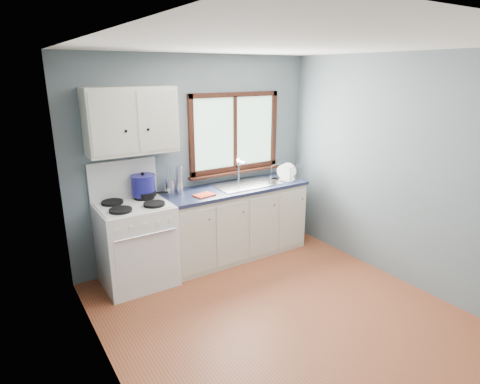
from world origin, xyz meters
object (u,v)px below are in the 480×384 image
gas_range (136,242)px  utensil_crock (170,187)px  stockpot (143,185)px  skillet (145,193)px  base_cabinets (235,225)px  thermos (179,180)px  dish_rack (287,175)px  sink (247,189)px

gas_range → utensil_crock: 0.74m
stockpot → skillet: bearing=-53.2°
base_cabinets → thermos: (-0.70, 0.09, 0.68)m
skillet → dish_rack: bearing=18.6°
base_cabinets → stockpot: 1.31m
stockpot → dish_rack: size_ratio=0.74×
base_cabinets → skillet: 1.26m
sink → dish_rack: bearing=-4.0°
stockpot → utensil_crock: size_ratio=0.85×
dish_rack → thermos: bearing=150.9°
base_cabinets → skillet: size_ratio=4.55×
gas_range → dish_rack: gas_range is taller
sink → thermos: size_ratio=2.54×
gas_range → skillet: bearing=36.8°
gas_range → sink: bearing=0.7°
thermos → skillet: bearing=175.5°
utensil_crock → thermos: 0.14m
gas_range → utensil_crock: bearing=19.4°
stockpot → thermos: 0.42m
gas_range → sink: 1.53m
stockpot → utensil_crock: (0.32, 0.02, -0.07)m
base_cabinets → sink: 0.48m
stockpot → gas_range: bearing=-139.6°
skillet → gas_range: bearing=-119.5°
utensil_crock → thermos: utensil_crock is taller
sink → stockpot: bearing=173.9°
sink → dish_rack: 0.63m
base_cabinets → thermos: 0.98m
skillet → dish_rack: 1.91m
stockpot → thermos: thermos is taller
sink → skillet: bearing=174.4°
stockpot → dish_rack: bearing=-5.4°
skillet → stockpot: size_ratio=1.13×
sink → utensil_crock: size_ratio=1.98×
utensil_crock → thermos: size_ratio=1.28×
skillet → thermos: (0.41, -0.03, 0.10)m
base_cabinets → dish_rack: size_ratio=3.82×
gas_range → utensil_crock: size_ratio=3.21×
sink → skillet: 1.30m
utensil_crock → dish_rack: size_ratio=0.87×
sink → stockpot: stockpot is taller
dish_rack → utensil_crock: bearing=148.8°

